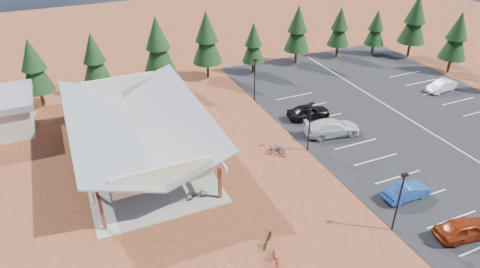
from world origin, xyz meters
TOP-DOWN VIEW (x-y plane):
  - ground at (0.00, 0.00)m, footprint 140.00×140.00m
  - asphalt_lot at (18.50, 3.00)m, footprint 27.00×44.00m
  - concrete_pad at (-10.00, 7.00)m, footprint 10.60×18.60m
  - bike_pavilion at (-10.00, 7.00)m, footprint 11.65×19.40m
  - lamp_post_0 at (5.00, -10.00)m, footprint 0.50×0.25m
  - lamp_post_1 at (5.00, 2.00)m, footprint 0.50×0.25m
  - lamp_post_2 at (5.00, 14.00)m, footprint 0.50×0.25m
  - trash_bin_0 at (-3.99, 3.66)m, footprint 0.60×0.60m
  - trash_bin_1 at (-3.03, 4.51)m, footprint 0.60×0.60m
  - pine_1 at (-18.00, 22.50)m, footprint 3.47×3.47m
  - pine_2 at (-11.54, 22.52)m, footprint 3.38×3.38m
  - pine_3 at (-4.05, 22.33)m, footprint 3.86×3.86m
  - pine_4 at (2.37, 22.75)m, footprint 3.81×3.81m
  - pine_5 at (8.45, 21.69)m, footprint 2.99×2.99m
  - pine_6 at (15.55, 22.56)m, footprint 3.55×3.55m
  - pine_7 at (22.46, 22.42)m, footprint 3.19×3.19m
  - pine_8 at (27.94, 21.10)m, footprint 2.88×2.88m
  - pine_12 at (32.95, 11.31)m, footprint 3.54×3.54m
  - pine_13 at (32.34, 18.32)m, footprint 3.87×3.87m
  - bike_0 at (-11.71, 2.48)m, footprint 1.94×1.03m
  - bike_1 at (-12.64, 3.45)m, footprint 1.68×0.95m
  - bike_2 at (-11.40, 8.40)m, footprint 1.91×0.70m
  - bike_3 at (-13.52, 12.13)m, footprint 1.84×0.84m
  - bike_4 at (-7.24, -0.80)m, footprint 1.78×0.62m
  - bike_5 at (-9.03, 5.90)m, footprint 1.69×0.60m
  - bike_6 at (-7.45, 9.44)m, footprint 1.83×1.06m
  - bike_7 at (-7.44, 12.39)m, footprint 1.78×0.91m
  - bike_11 at (-4.50, -9.37)m, footprint 0.76×1.59m
  - bike_12 at (-4.20, -7.58)m, footprint 1.67×1.69m
  - bike_14 at (2.34, 2.63)m, footprint 0.81×1.93m
  - bike_15 at (-3.94, 5.00)m, footprint 1.58×1.37m
  - bike_16 at (1.82, 2.59)m, footprint 1.89×1.20m
  - car_0 at (9.26, -12.67)m, footprint 4.81×2.52m
  - car_1 at (8.54, -7.50)m, footprint 4.14×1.49m
  - car_3 at (8.84, 3.54)m, footprint 6.02×3.33m
  - car_4 at (8.48, 7.55)m, footprint 4.85×2.33m
  - car_9 at (27.27, 7.05)m, footprint 4.31×1.90m

SIDE VIEW (x-z plane):
  - ground at x=0.00m, z-range 0.00..0.00m
  - asphalt_lot at x=18.50m, z-range 0.00..0.04m
  - concrete_pad at x=-10.00m, z-range 0.00..0.10m
  - trash_bin_0 at x=-3.99m, z-range 0.00..0.90m
  - trash_bin_1 at x=-3.03m, z-range 0.00..0.90m
  - bike_11 at x=-4.50m, z-range 0.00..0.92m
  - bike_12 at x=-4.20m, z-range 0.00..0.93m
  - bike_16 at x=1.82m, z-range 0.00..0.94m
  - bike_15 at x=-3.94m, z-range 0.00..0.99m
  - bike_14 at x=2.34m, z-range 0.00..0.99m
  - bike_6 at x=-7.45m, z-range 0.10..1.01m
  - bike_4 at x=-7.24m, z-range 0.10..1.03m
  - bike_0 at x=-11.71m, z-range 0.10..1.07m
  - bike_1 at x=-12.64m, z-range 0.10..1.07m
  - bike_5 at x=-9.03m, z-range 0.10..1.09m
  - bike_2 at x=-11.40m, z-range 0.10..1.10m
  - bike_7 at x=-7.44m, z-range 0.10..1.13m
  - bike_3 at x=-13.52m, z-range 0.10..1.17m
  - car_1 at x=8.54m, z-range 0.04..1.40m
  - car_9 at x=27.27m, z-range 0.04..1.42m
  - car_0 at x=9.26m, z-range 0.04..1.60m
  - car_4 at x=8.48m, z-range 0.04..1.64m
  - car_3 at x=8.84m, z-range 0.04..1.69m
  - lamp_post_0 at x=5.00m, z-range 0.41..5.55m
  - lamp_post_1 at x=5.00m, z-range 0.41..5.55m
  - lamp_post_2 at x=5.00m, z-range 0.41..5.55m
  - bike_pavilion at x=-10.00m, z-range 1.34..6.31m
  - pine_8 at x=27.94m, z-range 0.74..7.45m
  - pine_5 at x=8.45m, z-range 0.77..7.72m
  - pine_7 at x=22.46m, z-range 0.82..8.25m
  - pine_2 at x=-11.54m, z-range 0.87..8.74m
  - pine_1 at x=-18.00m, z-range 0.89..8.98m
  - pine_12 at x=32.95m, z-range 0.91..9.17m
  - pine_6 at x=15.55m, z-range 0.91..9.17m
  - pine_4 at x=2.37m, z-range 0.98..9.85m
  - pine_3 at x=-4.05m, z-range 1.00..10.00m
  - pine_13 at x=32.34m, z-range 1.00..10.00m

